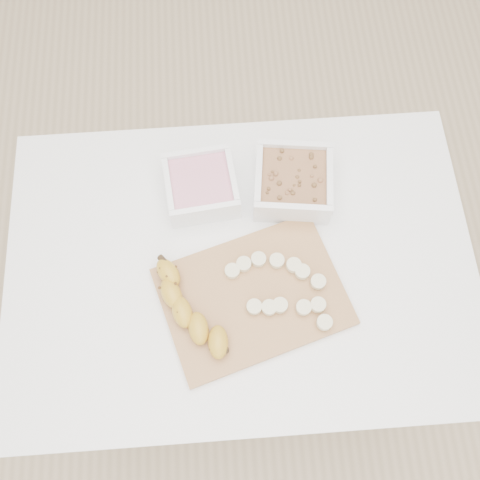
{
  "coord_description": "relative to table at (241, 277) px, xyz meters",
  "views": [
    {
      "loc": [
        -0.03,
        -0.37,
        1.83
      ],
      "look_at": [
        0.0,
        0.03,
        0.81
      ],
      "focal_mm": 40.0,
      "sensor_mm": 36.0,
      "label": 1
    }
  ],
  "objects": [
    {
      "name": "ground",
      "position": [
        0.0,
        0.0,
        -0.65
      ],
      "size": [
        3.5,
        3.5,
        0.0
      ],
      "primitive_type": "plane",
      "color": "#C6AD89",
      "rests_on": "ground"
    },
    {
      "name": "banana_slices",
      "position": [
        0.08,
        -0.06,
        0.12
      ],
      "size": [
        0.21,
        0.17,
        0.02
      ],
      "color": "beige",
      "rests_on": "cutting_board"
    },
    {
      "name": "cutting_board",
      "position": [
        0.02,
        -0.08,
        0.1
      ],
      "size": [
        0.42,
        0.35,
        0.01
      ],
      "primitive_type": "cube",
      "rotation": [
        0.0,
        0.0,
        0.29
      ],
      "color": "#AB7B48",
      "rests_on": "table"
    },
    {
      "name": "banana",
      "position": [
        -0.11,
        -0.1,
        0.13
      ],
      "size": [
        0.14,
        0.24,
        0.04
      ],
      "primitive_type": null,
      "rotation": [
        0.0,
        0.0,
        0.36
      ],
      "color": "gold",
      "rests_on": "cutting_board"
    },
    {
      "name": "bowl_yogurt",
      "position": [
        -0.07,
        0.17,
        0.13
      ],
      "size": [
        0.16,
        0.16,
        0.07
      ],
      "color": "white",
      "rests_on": "table"
    },
    {
      "name": "table",
      "position": [
        0.0,
        0.0,
        0.0
      ],
      "size": [
        1.0,
        0.7,
        0.75
      ],
      "color": "white",
      "rests_on": "ground"
    },
    {
      "name": "bowl_granola",
      "position": [
        0.12,
        0.17,
        0.14
      ],
      "size": [
        0.18,
        0.18,
        0.08
      ],
      "color": "white",
      "rests_on": "table"
    }
  ]
}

